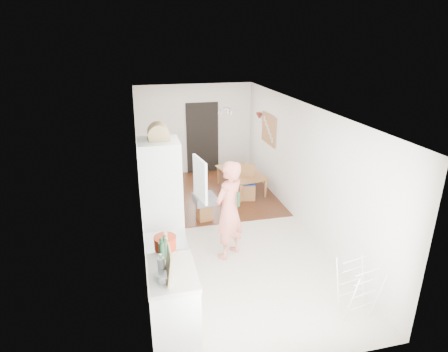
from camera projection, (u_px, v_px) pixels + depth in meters
name	position (u px, v px, depth m)	size (l,w,h in m)	color
room_shell	(224.00, 171.00, 7.21)	(3.20, 7.00, 2.50)	white
floor	(224.00, 229.00, 7.65)	(3.20, 7.00, 0.01)	beige
wood_floor_overlay	(207.00, 194.00, 9.33)	(3.20, 3.30, 0.01)	#573017
sage_wall_panel	(141.00, 188.00, 4.83)	(0.02, 3.00, 1.30)	slate
tile_splashback	(147.00, 258.00, 4.58)	(0.02, 1.90, 0.50)	black
doorway_recess	(202.00, 138.00, 10.51)	(0.90, 0.04, 2.00)	black
base_cabinet	(173.00, 302.00, 4.89)	(0.60, 0.90, 0.86)	white
worktop	(172.00, 273.00, 4.73)	(0.62, 0.92, 0.06)	beige
range_cooker	(168.00, 269.00, 5.57)	(0.60, 0.60, 0.88)	white
cooker_top	(166.00, 242.00, 5.41)	(0.60, 0.60, 0.04)	silver
fridge_housing	(162.00, 202.00, 6.28)	(0.66, 0.66, 2.15)	white
fridge_door	(200.00, 179.00, 5.97)	(0.56, 0.04, 0.70)	white
fridge_interior	(179.00, 174.00, 6.18)	(0.02, 0.52, 0.66)	white
pinboard	(269.00, 129.00, 9.17)	(0.03, 0.90, 0.70)	#AB864E
pinboard_frame	(268.00, 129.00, 9.17)	(0.01, 0.94, 0.74)	olive
wall_sconce	(259.00, 116.00, 9.69)	(0.18, 0.18, 0.16)	maroon
person	(229.00, 202.00, 6.37)	(0.76, 0.50, 2.10)	#E17563
dining_table	(242.00, 182.00, 9.46)	(1.24, 0.69, 0.43)	olive
dining_chair	(248.00, 183.00, 8.90)	(0.35, 0.35, 0.84)	olive
stool	(204.00, 212.00, 7.96)	(0.29, 0.29, 0.38)	olive
grey_drape	(204.00, 199.00, 7.88)	(0.43, 0.43, 0.19)	gray
drying_rack	(357.00, 290.00, 5.17)	(0.42, 0.38, 0.81)	white
bread_bin	(158.00, 134.00, 5.92)	(0.36, 0.34, 0.19)	tan
red_casserole	(165.00, 243.00, 5.18)	(0.31, 0.31, 0.18)	red
steel_pan	(165.00, 278.00, 4.51)	(0.18, 0.18, 0.09)	silver
held_bottle	(238.00, 199.00, 6.28)	(0.05, 0.05, 0.26)	#1C3E23
bottle_a	(162.00, 253.00, 4.82)	(0.07, 0.07, 0.30)	#1C3E23
bottle_b	(165.00, 249.00, 4.94)	(0.06, 0.06, 0.28)	#1C3E23
bottle_c	(161.00, 266.00, 4.62)	(0.09, 0.09, 0.22)	silver
pepper_mill_front	(166.00, 243.00, 5.11)	(0.06, 0.06, 0.23)	tan
pepper_mill_back	(166.00, 249.00, 5.02)	(0.05, 0.05, 0.20)	tan
chopping_boards	(168.00, 266.00, 4.46)	(0.04, 0.31, 0.42)	tan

